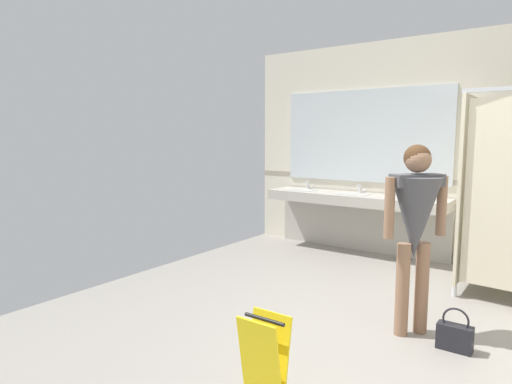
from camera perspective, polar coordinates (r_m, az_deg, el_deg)
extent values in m
cube|color=gray|center=(3.76, 14.90, -19.65)|extent=(6.01, 6.32, 0.10)
cube|color=beige|center=(6.19, 25.14, 4.97)|extent=(6.01, 0.12, 2.93)
cube|color=#9E937F|center=(6.15, 24.82, 1.08)|extent=(6.01, 0.01, 0.06)
cube|color=#B2ADA3|center=(6.27, 12.57, -0.88)|extent=(2.52, 0.57, 0.14)
cube|color=#B2ADA3|center=(6.56, 13.33, -4.28)|extent=(2.52, 0.08, 0.70)
cube|color=#ADADA8|center=(6.61, 5.78, -0.16)|extent=(0.42, 0.32, 0.11)
cylinder|color=silver|center=(6.80, 6.75, 0.92)|extent=(0.04, 0.04, 0.11)
cylinder|color=silver|center=(6.74, 6.53, 1.26)|extent=(0.03, 0.11, 0.03)
sphere|color=silver|center=(6.77, 7.31, 0.67)|extent=(0.04, 0.04, 0.04)
cube|color=#ADADA8|center=(6.24, 12.47, -0.73)|extent=(0.42, 0.32, 0.11)
cylinder|color=silver|center=(6.43, 13.30, 0.42)|extent=(0.04, 0.04, 0.11)
cylinder|color=silver|center=(6.38, 13.12, 0.78)|extent=(0.03, 0.11, 0.03)
sphere|color=silver|center=(6.42, 13.90, 0.16)|extent=(0.04, 0.04, 0.04)
cube|color=#ADADA8|center=(5.96, 19.90, -1.36)|extent=(0.42, 0.32, 0.11)
cylinder|color=silver|center=(6.16, 20.52, -0.13)|extent=(0.04, 0.04, 0.11)
cylinder|color=silver|center=(6.11, 20.41, 0.24)|extent=(0.03, 0.11, 0.03)
sphere|color=silver|center=(6.16, 21.17, -0.40)|extent=(0.04, 0.04, 0.04)
cube|color=silver|center=(6.48, 13.83, 7.07)|extent=(2.42, 0.02, 1.30)
cube|color=beige|center=(5.44, 26.15, 0.68)|extent=(0.03, 1.33, 1.93)
cylinder|color=silver|center=(5.07, 24.31, -11.56)|extent=(0.05, 0.05, 0.12)
cylinder|color=#8C664C|center=(3.98, 20.67, -11.54)|extent=(0.11, 0.11, 0.77)
cylinder|color=#8C664C|center=(3.89, 18.42, -11.91)|extent=(0.11, 0.11, 0.77)
cone|color=#47474C|center=(3.79, 19.94, -3.12)|extent=(0.56, 0.56, 0.67)
cube|color=#47474C|center=(3.75, 20.14, 1.44)|extent=(0.39, 0.42, 0.10)
cylinder|color=#8C664C|center=(3.91, 22.92, -1.65)|extent=(0.08, 0.08, 0.49)
cylinder|color=#8C664C|center=(3.65, 16.86, -1.99)|extent=(0.08, 0.08, 0.49)
sphere|color=#8C664C|center=(3.74, 20.24, 3.94)|extent=(0.21, 0.21, 0.21)
sphere|color=#472D19|center=(3.74, 20.17, 4.18)|extent=(0.21, 0.21, 0.21)
cube|color=black|center=(3.87, 24.34, -16.81)|extent=(0.26, 0.11, 0.20)
torus|color=black|center=(3.82, 24.46, -14.88)|extent=(0.20, 0.02, 0.20)
cylinder|color=#D899B2|center=(6.26, 16.86, 0.32)|extent=(0.07, 0.07, 0.15)
cylinder|color=black|center=(6.25, 16.90, 1.18)|extent=(0.03, 0.03, 0.04)
cylinder|color=white|center=(5.92, 19.36, -0.42)|extent=(0.07, 0.07, 0.10)
cube|color=yellow|center=(2.82, 0.51, -21.36)|extent=(0.28, 0.10, 0.56)
cube|color=yellow|center=(2.89, 1.61, -20.67)|extent=(0.28, 0.10, 0.56)
cylinder|color=black|center=(2.74, 1.08, -16.17)|extent=(0.28, 0.02, 0.02)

